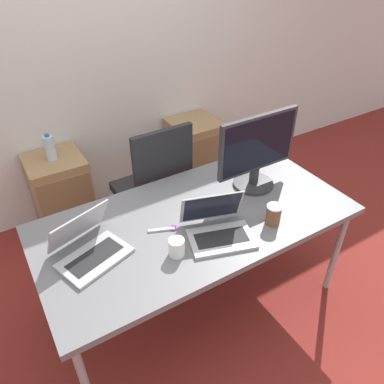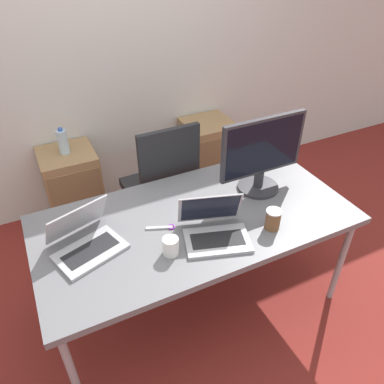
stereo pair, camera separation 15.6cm
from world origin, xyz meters
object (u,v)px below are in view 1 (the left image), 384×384
object	(u,v)px
office_chair	(154,198)
cabinet_left	(62,195)
laptop_right	(89,247)
mouse	(219,208)
coffee_cup_white	(177,247)
monitor	(257,152)
cabinet_right	(194,154)
coffee_cup_brown	(273,215)
water_bottle	(50,148)
laptop_left	(218,228)

from	to	relation	value
office_chair	cabinet_left	world-z (taller)	office_chair
laptop_right	mouse	bearing A→B (deg)	-3.25
office_chair	coffee_cup_white	world-z (taller)	office_chair
cabinet_left	coffee_cup_white	world-z (taller)	coffee_cup_white
laptop_right	monitor	world-z (taller)	monitor
mouse	coffee_cup_white	bearing A→B (deg)	-154.24
cabinet_right	mouse	world-z (taller)	mouse
monitor	coffee_cup_brown	size ratio (longest dim) A/B	4.64
mouse	coffee_cup_brown	world-z (taller)	coffee_cup_brown
cabinet_left	laptop_right	bearing A→B (deg)	-94.70
cabinet_left	monitor	distance (m)	1.64
water_bottle	laptop_left	xyz separation A→B (m)	(0.55, -1.40, 0.01)
cabinet_left	water_bottle	xyz separation A→B (m)	(0.00, 0.00, 0.43)
water_bottle	mouse	world-z (taller)	water_bottle
water_bottle	laptop_right	size ratio (longest dim) A/B	0.51
coffee_cup_brown	laptop_right	bearing A→B (deg)	162.75
cabinet_left	cabinet_right	size ratio (longest dim) A/B	1.00
cabinet_right	laptop_left	world-z (taller)	laptop_left
cabinet_right	monitor	distance (m)	1.31
water_bottle	monitor	world-z (taller)	monitor
water_bottle	laptop_right	xyz separation A→B (m)	(-0.10, -1.18, 0.01)
office_chair	coffee_cup_white	xyz separation A→B (m)	(-0.31, -0.92, 0.40)
cabinet_right	monitor	xyz separation A→B (m)	(-0.24, -1.12, 0.64)
office_chair	monitor	bearing A→B (deg)	-56.12
laptop_left	coffee_cup_white	distance (m)	0.26
water_bottle	monitor	size ratio (longest dim) A/B	0.37
cabinet_right	laptop_left	bearing A→B (deg)	-116.92
cabinet_left	mouse	bearing A→B (deg)	-61.01
coffee_cup_brown	mouse	bearing A→B (deg)	126.97
cabinet_right	monitor	world-z (taller)	monitor
water_bottle	coffee_cup_white	distance (m)	1.44
cabinet_right	laptop_left	size ratio (longest dim) A/B	1.68
cabinet_right	cabinet_left	bearing A→B (deg)	180.00
laptop_left	coffee_cup_white	world-z (taller)	laptop_left
cabinet_right	coffee_cup_white	xyz separation A→B (m)	(-0.97, -1.41, 0.45)
office_chair	laptop_right	distance (m)	1.05
cabinet_left	mouse	xyz separation A→B (m)	(0.67, -1.22, 0.41)
laptop_right	coffee_cup_brown	xyz separation A→B (m)	(0.96, -0.30, 0.01)
laptop_right	mouse	world-z (taller)	laptop_right
cabinet_left	coffee_cup_brown	world-z (taller)	coffee_cup_brown
monitor	mouse	bearing A→B (deg)	-163.66
coffee_cup_white	coffee_cup_brown	world-z (taller)	coffee_cup_brown
monitor	coffee_cup_white	distance (m)	0.81
coffee_cup_white	mouse	bearing A→B (deg)	25.76
coffee_cup_brown	laptop_left	bearing A→B (deg)	166.17
cabinet_left	coffee_cup_brown	distance (m)	1.77
water_bottle	laptop_left	size ratio (longest dim) A/B	0.53
cabinet_right	water_bottle	size ratio (longest dim) A/B	3.19
cabinet_left	coffee_cup_white	size ratio (longest dim) A/B	6.82
office_chair	cabinet_right	xyz separation A→B (m)	(0.67, 0.49, -0.05)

